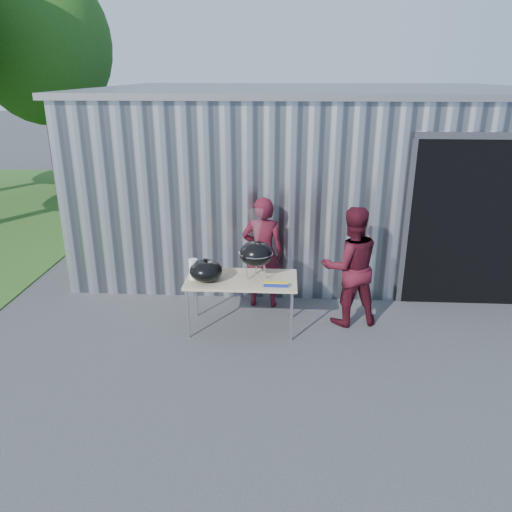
# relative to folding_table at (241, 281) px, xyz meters

# --- Properties ---
(ground) EXTENTS (80.00, 80.00, 0.00)m
(ground) POSITION_rel_folding_table_xyz_m (0.31, -0.68, -0.71)
(ground) COLOR #3E3E40
(building) EXTENTS (8.20, 6.20, 3.10)m
(building) POSITION_rel_folding_table_xyz_m (1.23, 3.90, 0.83)
(building) COLOR silver
(building) RESTS_ON ground
(tree_far) EXTENTS (3.76, 3.76, 6.24)m
(tree_far) POSITION_rel_folding_table_xyz_m (-6.19, 8.32, 3.35)
(tree_far) COLOR #442D19
(tree_far) RESTS_ON ground
(folding_table) EXTENTS (1.50, 0.75, 0.75)m
(folding_table) POSITION_rel_folding_table_xyz_m (0.00, 0.00, 0.00)
(folding_table) COLOR tan
(folding_table) RESTS_ON ground
(kettle_grill) EXTENTS (0.46, 0.46, 0.94)m
(kettle_grill) POSITION_rel_folding_table_xyz_m (0.20, 0.06, 0.46)
(kettle_grill) COLOR black
(kettle_grill) RESTS_ON folding_table
(grill_lid) EXTENTS (0.44, 0.44, 0.32)m
(grill_lid) POSITION_rel_folding_table_xyz_m (-0.46, -0.10, 0.18)
(grill_lid) COLOR black
(grill_lid) RESTS_ON folding_table
(paper_towels) EXTENTS (0.12, 0.12, 0.28)m
(paper_towels) POSITION_rel_folding_table_xyz_m (-0.64, -0.05, 0.18)
(paper_towels) COLOR white
(paper_towels) RESTS_ON folding_table
(white_tub) EXTENTS (0.20, 0.15, 0.10)m
(white_tub) POSITION_rel_folding_table_xyz_m (-0.55, 0.18, 0.09)
(white_tub) COLOR white
(white_tub) RESTS_ON folding_table
(foil_box) EXTENTS (0.32, 0.06, 0.06)m
(foil_box) POSITION_rel_folding_table_xyz_m (0.47, -0.25, 0.07)
(foil_box) COLOR navy
(foil_box) RESTS_ON folding_table
(person_cook) EXTENTS (0.63, 0.42, 1.70)m
(person_cook) POSITION_rel_folding_table_xyz_m (0.26, 0.76, 0.14)
(person_cook) COLOR #4A101C
(person_cook) RESTS_ON ground
(person_bystander) EXTENTS (0.95, 0.81, 1.70)m
(person_bystander) POSITION_rel_folding_table_xyz_m (1.49, 0.27, 0.14)
(person_bystander) COLOR #4A101C
(person_bystander) RESTS_ON ground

